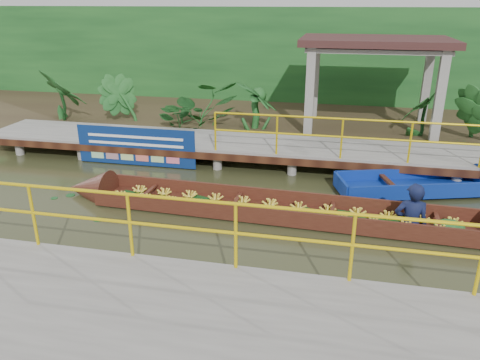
# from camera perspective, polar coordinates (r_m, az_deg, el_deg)

# --- Properties ---
(ground) EXTENTS (80.00, 80.00, 0.00)m
(ground) POSITION_cam_1_polar(r_m,az_deg,el_deg) (9.95, -1.15, -4.20)
(ground) COLOR #2F3118
(ground) RESTS_ON ground
(land_strip) EXTENTS (30.00, 8.00, 0.45)m
(land_strip) POSITION_cam_1_polar(r_m,az_deg,el_deg) (16.87, 4.74, 7.25)
(land_strip) COLOR #332519
(land_strip) RESTS_ON ground
(far_dock) EXTENTS (16.00, 2.06, 1.66)m
(far_dock) POSITION_cam_1_polar(r_m,az_deg,el_deg) (12.92, 2.42, 4.11)
(far_dock) COLOR slate
(far_dock) RESTS_ON ground
(near_dock) EXTENTS (18.00, 2.40, 1.73)m
(near_dock) POSITION_cam_1_polar(r_m,az_deg,el_deg) (6.13, -1.05, -19.10)
(near_dock) COLOR slate
(near_dock) RESTS_ON ground
(pavilion) EXTENTS (4.40, 3.00, 3.00)m
(pavilion) POSITION_cam_1_polar(r_m,az_deg,el_deg) (15.14, 16.12, 14.90)
(pavilion) COLOR slate
(pavilion) RESTS_ON ground
(foliage_backdrop) EXTENTS (30.00, 0.80, 4.00)m
(foliage_backdrop) POSITION_cam_1_polar(r_m,az_deg,el_deg) (19.00, 5.95, 14.22)
(foliage_backdrop) COLOR #15421A
(foliage_backdrop) RESTS_ON ground
(vendor_boat) EXTENTS (10.12, 1.41, 2.24)m
(vendor_boat) POSITION_cam_1_polar(r_m,az_deg,el_deg) (9.76, 7.43, -3.30)
(vendor_boat) COLOR #34140E
(vendor_boat) RESTS_ON ground
(moored_blue_boat) EXTENTS (4.15, 2.19, 0.96)m
(moored_blue_boat) POSITION_cam_1_polar(r_m,az_deg,el_deg) (12.10, 24.38, -0.56)
(moored_blue_boat) COLOR navy
(moored_blue_boat) RESTS_ON ground
(blue_banner) EXTENTS (3.35, 0.04, 1.05)m
(blue_banner) POSITION_cam_1_polar(r_m,az_deg,el_deg) (12.96, -12.60, 4.03)
(blue_banner) COLOR navy
(blue_banner) RESTS_ON ground
(tropical_plants) EXTENTS (14.26, 1.26, 1.57)m
(tropical_plants) POSITION_cam_1_polar(r_m,az_deg,el_deg) (14.64, 0.96, 9.23)
(tropical_plants) COLOR #15421A
(tropical_plants) RESTS_ON ground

